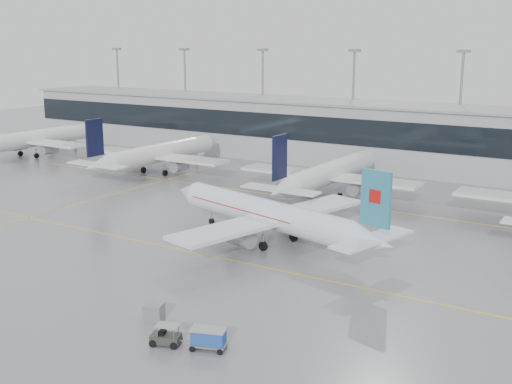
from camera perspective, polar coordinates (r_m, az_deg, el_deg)
The scene contains 15 objects.
ground at distance 74.77m, azimuth -4.88°, elevation -5.52°, with size 320.00×320.00×0.00m, color gray.
taxi_line_main at distance 74.77m, azimuth -4.88°, elevation -5.51°, with size 120.00×0.25×0.01m, color yellow.
taxi_line_north at distance 99.44m, azimuth 5.48°, elevation -0.80°, with size 120.00×0.25×0.01m, color yellow.
taxi_line_cross at distance 104.74m, azimuth -13.20°, elevation -0.38°, with size 0.25×60.00×0.01m, color yellow.
terminal at distance 127.31m, azimuth 11.99°, elevation 4.79°, with size 180.00×15.00×12.00m, color #9D9DA1.
terminal_glass at distance 120.09m, azimuth 10.78°, elevation 5.08°, with size 180.00×0.20×5.00m, color black.
terminal_roof at distance 126.59m, azimuth 12.13°, elevation 7.56°, with size 182.00×16.00×0.40m, color gray.
light_masts at distance 132.13m, azimuth 13.05°, elevation 8.24°, with size 156.40×1.00×22.60m.
air_canada_jet at distance 77.23m, azimuth 1.41°, elevation -2.09°, with size 35.64×28.89×11.29m.
parked_jet_a at distance 145.74m, azimuth -19.31°, elevation 4.45°, with size 29.64×36.96×11.72m.
parked_jet_b at distance 120.77m, azimuth -8.73°, elevation 3.38°, with size 29.64×36.96×11.72m.
parked_jet_c at distance 101.87m, azimuth 6.45°, elevation 1.65°, with size 29.64×36.96×11.72m.
baggage_tug at distance 53.59m, azimuth -8.02°, elevation -12.70°, with size 3.64×2.18×1.74m.
baggage_cart at distance 52.33m, azimuth -4.25°, elevation -12.76°, with size 3.18×2.40×1.75m.
gse_unit at distance 57.85m, azimuth -9.04°, elevation -10.53°, with size 1.57×1.46×1.57m, color gray.
Camera 1 is at (42.59, -56.64, 23.85)m, focal length 45.00 mm.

